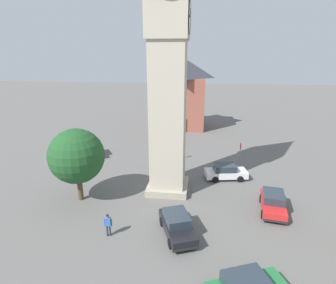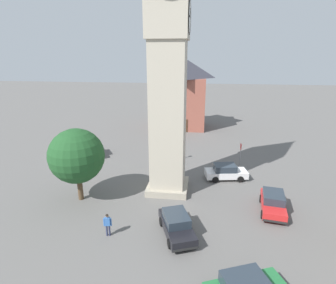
{
  "view_description": "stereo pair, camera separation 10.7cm",
  "coord_description": "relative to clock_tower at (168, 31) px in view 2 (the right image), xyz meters",
  "views": [
    {
      "loc": [
        22.26,
        2.89,
        11.82
      ],
      "look_at": [
        0.0,
        0.0,
        4.61
      ],
      "focal_mm": 28.85,
      "sensor_mm": 36.0,
      "label": 1
    },
    {
      "loc": [
        22.25,
        2.99,
        11.82
      ],
      "look_at": [
        0.0,
        0.0,
        4.61
      ],
      "focal_mm": 28.85,
      "sensor_mm": 36.0,
      "label": 2
    }
  ],
  "objects": [
    {
      "name": "ground_plane",
      "position": [
        -0.0,
        -0.0,
        -13.61
      ],
      "size": [
        200.0,
        200.0,
        0.0
      ],
      "primitive_type": "plane",
      "color": "#605E5B"
    },
    {
      "name": "clock_tower",
      "position": [
        0.0,
        0.0,
        0.0
      ],
      "size": [
        4.37,
        4.37,
        23.21
      ],
      "color": "#A59C89",
      "rests_on": "ground"
    },
    {
      "name": "tree",
      "position": [
        2.74,
        -7.2,
        -9.65
      ],
      "size": [
        4.55,
        4.55,
        6.25
      ],
      "color": "brown",
      "rests_on": "ground"
    },
    {
      "name": "building_shop_left",
      "position": [
        -23.16,
        -0.04,
        -7.88
      ],
      "size": [
        7.09,
        6.72,
        11.24
      ],
      "color": "#995142",
      "rests_on": "ground"
    },
    {
      "name": "car_blue_kerb",
      "position": [
        -2.98,
        5.42,
        -12.84
      ],
      "size": [
        2.4,
        4.36,
        1.53
      ],
      "color": "white",
      "rests_on": "ground"
    },
    {
      "name": "road_sign",
      "position": [
        -6.01,
        7.11,
        -11.7
      ],
      "size": [
        0.6,
        0.07,
        2.8
      ],
      "color": "gray",
      "rests_on": "ground"
    },
    {
      "name": "car_silver_kerb",
      "position": [
        2.51,
        8.71,
        -12.84
      ],
      "size": [
        4.33,
        2.27,
        1.53
      ],
      "color": "red",
      "rests_on": "ground"
    },
    {
      "name": "car_white_side",
      "position": [
        6.42,
        1.46,
        -12.84
      ],
      "size": [
        4.46,
        3.08,
        1.53
      ],
      "color": "black",
      "rests_on": "ground"
    },
    {
      "name": "car_black_far",
      "position": [
        -7.77,
        -10.45,
        -12.84
      ],
      "size": [
        4.39,
        3.65,
        1.53
      ],
      "color": "silver",
      "rests_on": "ground"
    },
    {
      "name": "pedestrian",
      "position": [
        7.22,
        -3.16,
        -12.6
      ],
      "size": [
        0.27,
        0.55,
        1.69
      ],
      "color": "#2D3351",
      "rests_on": "ground"
    },
    {
      "name": "lamp_post",
      "position": [
        -5.51,
        -1.63,
        -10.42
      ],
      "size": [
        0.36,
        0.36,
        4.71
      ],
      "color": "black",
      "rests_on": "ground"
    }
  ]
}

